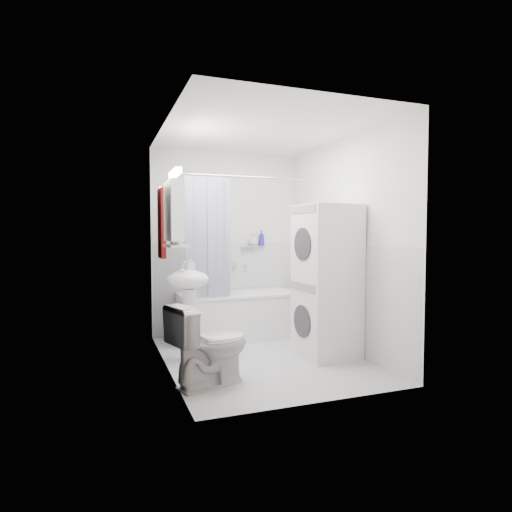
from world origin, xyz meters
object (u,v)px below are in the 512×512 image
object	(u,v)px
bathtub	(239,313)
sink	(188,294)
washer_dryer	(327,281)
toilet	(210,345)

from	to	relation	value
bathtub	sink	size ratio (longest dim) A/B	1.45
sink	washer_dryer	size ratio (longest dim) A/B	0.64
sink	toilet	size ratio (longest dim) A/B	1.44
washer_dryer	toilet	size ratio (longest dim) A/B	2.25
bathtub	washer_dryer	size ratio (longest dim) A/B	0.93
sink	washer_dryer	bearing A→B (deg)	-13.64
bathtub	toilet	bearing A→B (deg)	-116.26
sink	washer_dryer	world-z (taller)	washer_dryer
sink	washer_dryer	xyz separation A→B (m)	(1.43, -0.35, 0.11)
sink	toilet	xyz separation A→B (m)	(0.03, -0.78, -0.35)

